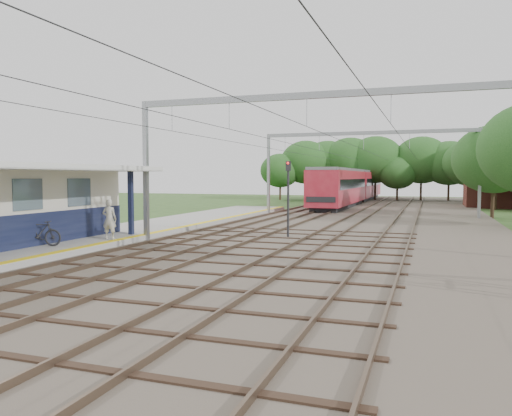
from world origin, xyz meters
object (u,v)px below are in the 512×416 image
at_px(train, 353,185).
at_px(signal_post, 288,191).
at_px(bicycle, 39,233).
at_px(person, 109,219).

height_order(train, signal_post, train).
height_order(bicycle, train, train).
xyz_separation_m(train, signal_post, (1.85, -36.36, 0.28)).
bearing_deg(bicycle, train, -23.37).
xyz_separation_m(person, signal_post, (7.11, 5.64, 1.23)).
relative_size(bicycle, signal_post, 0.46).
distance_m(person, train, 42.34).
bearing_deg(signal_post, person, -157.78).
xyz_separation_m(bicycle, signal_post, (8.47, 8.63, 1.61)).
bearing_deg(train, person, -97.14).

